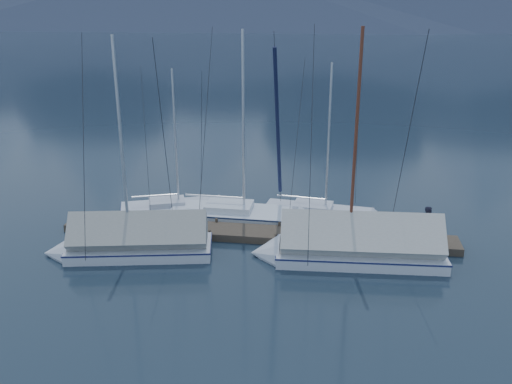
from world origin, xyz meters
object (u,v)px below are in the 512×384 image
Objects in this scene: sailboat_open_right at (334,215)px; sailboat_covered_far at (127,244)px; sailboat_open_left at (187,207)px; sailboat_open_mid at (255,217)px; person at (428,225)px; sailboat_covered_near at (345,248)px.

sailboat_covered_far is at bearing -148.01° from sailboat_open_right.
sailboat_open_mid is at bearing -13.34° from sailboat_open_left.
person is (12.69, 2.39, 0.67)m from sailboat_covered_far.
sailboat_open_mid is (3.68, -0.87, 0.04)m from sailboat_open_left.
sailboat_covered_far is (-4.82, -4.59, 0.31)m from sailboat_open_mid.
sailboat_covered_far is (-9.19, -0.90, -0.03)m from sailboat_covered_near.
sailboat_open_left is at bearing 179.78° from sailboat_open_right.
sailboat_open_mid reaches higher than person.
person is at bearing 10.67° from sailboat_covered_far.
sailboat_covered_near is 1.05× the size of sailboat_covered_far.
sailboat_covered_near is at bearing 126.81° from person.
sailboat_covered_far is at bearing -136.39° from sailboat_open_mid.
sailboat_open_left is at bearing 166.66° from sailboat_open_mid.
sailboat_open_left is 4.83× the size of person.
sailboat_open_right is 5.09× the size of person.
sailboat_open_mid is 5.73m from sailboat_covered_near.
sailboat_covered_far is 12.93m from person.
sailboat_open_mid is 1.00× the size of sailboat_covered_far.
sailboat_covered_far is at bearing -174.41° from sailboat_covered_near.
sailboat_covered_near is 6.34× the size of person.
sailboat_covered_far is at bearing -101.83° from sailboat_open_left.
person is (3.50, 1.49, 0.64)m from sailboat_covered_near.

